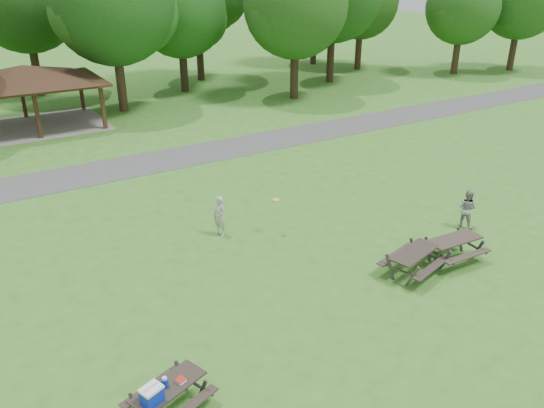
{
  "coord_description": "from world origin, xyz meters",
  "views": [
    {
      "loc": [
        -8.08,
        -10.77,
        9.15
      ],
      "look_at": [
        1.0,
        4.0,
        1.3
      ],
      "focal_mm": 35.0,
      "sensor_mm": 36.0,
      "label": 1
    }
  ],
  "objects_px": {
    "picnic_table_near": "(164,393)",
    "picnic_table_middle": "(414,257)",
    "frisbee_thrower": "(220,216)",
    "frisbee_catcher": "(467,208)"
  },
  "relations": [
    {
      "from": "picnic_table_near",
      "to": "picnic_table_middle",
      "type": "relative_size",
      "value": 0.92
    },
    {
      "from": "picnic_table_middle",
      "to": "frisbee_thrower",
      "type": "bearing_deg",
      "value": 125.79
    },
    {
      "from": "picnic_table_middle",
      "to": "frisbee_catcher",
      "type": "xyz_separation_m",
      "value": [
        4.17,
        1.42,
        0.14
      ]
    },
    {
      "from": "picnic_table_near",
      "to": "frisbee_catcher",
      "type": "relative_size",
      "value": 1.37
    },
    {
      "from": "frisbee_thrower",
      "to": "frisbee_catcher",
      "type": "height_order",
      "value": "frisbee_thrower"
    },
    {
      "from": "frisbee_catcher",
      "to": "picnic_table_near",
      "type": "bearing_deg",
      "value": 84.84
    },
    {
      "from": "picnic_table_near",
      "to": "frisbee_thrower",
      "type": "distance_m",
      "value": 8.67
    },
    {
      "from": "picnic_table_middle",
      "to": "frisbee_thrower",
      "type": "xyz_separation_m",
      "value": [
        -4.09,
        5.68,
        0.15
      ]
    },
    {
      "from": "picnic_table_near",
      "to": "frisbee_catcher",
      "type": "bearing_deg",
      "value": 12.34
    },
    {
      "from": "frisbee_thrower",
      "to": "picnic_table_near",
      "type": "bearing_deg",
      "value": -53.35
    }
  ]
}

